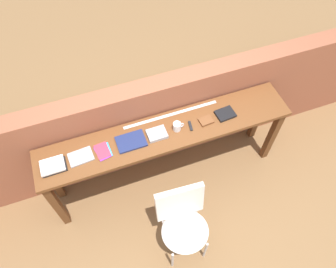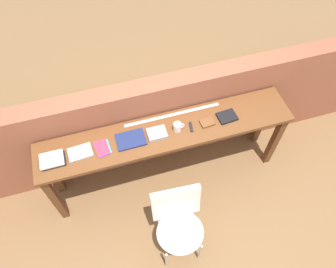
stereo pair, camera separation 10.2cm
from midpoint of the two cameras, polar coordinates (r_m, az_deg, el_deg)
The scene contains 14 objects.
ground_plane at distance 3.75m, azimuth 1.91°, elevation -10.87°, with size 40.00×40.00×0.00m, color brown.
brick_wall_back at distance 3.54m, azimuth -0.99°, elevation 2.20°, with size 6.00×0.20×1.19m, color #935138.
sideboard at distance 3.23m, azimuth 0.65°, elevation -0.92°, with size 2.50×0.44×0.88m.
chair_white_moulded at distance 3.08m, azimuth 2.83°, elevation -15.11°, with size 0.47×0.48×0.89m.
book_stack_leftmost at distance 3.08m, azimuth -18.58°, elevation -4.37°, with size 0.22×0.16×0.04m.
magazine_cycling at distance 3.07m, azimuth -14.13°, elevation -3.14°, with size 0.22×0.15×0.02m, color #9E9EA3.
pamphlet_pile_colourful at distance 3.05m, azimuth -10.40°, elevation -2.39°, with size 0.15×0.19×0.01m.
book_open_centre at distance 3.06m, azimuth -5.56°, elevation -1.00°, with size 0.27×0.19×0.02m, color navy.
book_grey_hardcover at distance 3.08m, azimuth -0.99°, elevation 0.09°, with size 0.18×0.14×0.03m, color #9E9EA3.
mug at distance 3.09m, azimuth 2.63°, elevation 1.23°, with size 0.11×0.08×0.09m.
multitool_folded at distance 3.14m, azimuth 4.97°, elevation 1.20°, with size 0.02×0.11×0.02m, color black.
leather_journal_brown at distance 3.19m, azimuth 7.72°, elevation 1.98°, with size 0.13×0.10×0.02m, color brown.
book_repair_rightmost at distance 3.26m, azimuth 11.11°, elevation 2.98°, with size 0.18×0.14×0.03m, color black.
ruler_metal_back_edge at distance 3.23m, azimuth 1.68°, elevation 3.35°, with size 0.97×0.03×0.00m, color silver.
Camera 2 is at (-0.50, -1.41, 3.44)m, focal length 35.00 mm.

